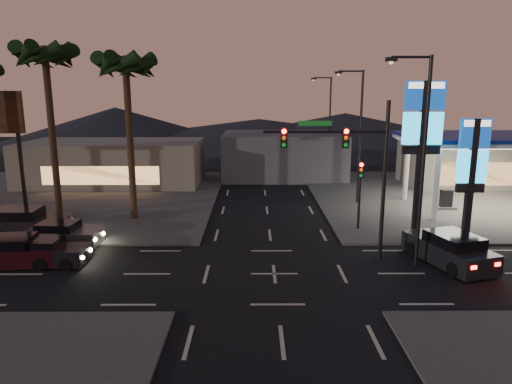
{
  "coord_description": "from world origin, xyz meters",
  "views": [
    {
      "loc": [
        -0.96,
        -20.14,
        8.3
      ],
      "look_at": [
        -0.84,
        4.39,
        3.0
      ],
      "focal_mm": 32.0,
      "sensor_mm": 36.0,
      "label": 1
    }
  ],
  "objects_px": {
    "pylon_sign_tall": "(423,128)",
    "car_lane_a_mid": "(15,252)",
    "gas_station": "(494,140)",
    "car_lane_b_mid": "(23,223)",
    "suv_station": "(449,249)",
    "traffic_signal_mast": "(350,158)",
    "pylon_sign_short": "(472,162)",
    "car_lane_b_front": "(63,235)",
    "car_lane_a_front": "(45,253)"
  },
  "relations": [
    {
      "from": "car_lane_b_front",
      "to": "suv_station",
      "type": "xyz_separation_m",
      "value": [
        20.32,
        -2.91,
        0.13
      ]
    },
    {
      "from": "pylon_sign_short",
      "to": "car_lane_a_mid",
      "type": "height_order",
      "value": "pylon_sign_short"
    },
    {
      "from": "car_lane_a_mid",
      "to": "suv_station",
      "type": "distance_m",
      "value": 21.43
    },
    {
      "from": "suv_station",
      "to": "car_lane_a_front",
      "type": "bearing_deg",
      "value": 179.93
    },
    {
      "from": "car_lane_a_mid",
      "to": "suv_station",
      "type": "relative_size",
      "value": 0.88
    },
    {
      "from": "gas_station",
      "to": "suv_station",
      "type": "xyz_separation_m",
      "value": [
        -7.28,
        -10.75,
        -4.33
      ]
    },
    {
      "from": "pylon_sign_short",
      "to": "car_lane_a_front",
      "type": "bearing_deg",
      "value": -171.78
    },
    {
      "from": "car_lane_a_mid",
      "to": "car_lane_b_mid",
      "type": "distance_m",
      "value": 5.11
    },
    {
      "from": "car_lane_b_front",
      "to": "gas_station",
      "type": "bearing_deg",
      "value": 15.86
    },
    {
      "from": "car_lane_a_front",
      "to": "pylon_sign_tall",
      "type": "bearing_deg",
      "value": 12.04
    },
    {
      "from": "gas_station",
      "to": "pylon_sign_short",
      "type": "relative_size",
      "value": 1.74
    },
    {
      "from": "traffic_signal_mast",
      "to": "car_lane_b_mid",
      "type": "distance_m",
      "value": 19.33
    },
    {
      "from": "pylon_sign_tall",
      "to": "traffic_signal_mast",
      "type": "distance_m",
      "value": 6.02
    },
    {
      "from": "car_lane_a_mid",
      "to": "car_lane_b_front",
      "type": "distance_m",
      "value": 3.17
    },
    {
      "from": "pylon_sign_tall",
      "to": "car_lane_a_front",
      "type": "distance_m",
      "value": 21.06
    },
    {
      "from": "car_lane_a_mid",
      "to": "gas_station",
      "type": "bearing_deg",
      "value": 20.62
    },
    {
      "from": "traffic_signal_mast",
      "to": "suv_station",
      "type": "distance_m",
      "value": 6.72
    },
    {
      "from": "traffic_signal_mast",
      "to": "gas_station",
      "type": "bearing_deg",
      "value": 39.28
    },
    {
      "from": "traffic_signal_mast",
      "to": "car_lane_a_mid",
      "type": "relative_size",
      "value": 1.73
    },
    {
      "from": "pylon_sign_short",
      "to": "suv_station",
      "type": "distance_m",
      "value": 5.56
    },
    {
      "from": "car_lane_b_front",
      "to": "car_lane_b_mid",
      "type": "xyz_separation_m",
      "value": [
        -3.04,
        1.76,
        0.15
      ]
    },
    {
      "from": "car_lane_b_mid",
      "to": "traffic_signal_mast",
      "type": "bearing_deg",
      "value": -12.09
    },
    {
      "from": "gas_station",
      "to": "car_lane_a_mid",
      "type": "relative_size",
      "value": 2.64
    },
    {
      "from": "gas_station",
      "to": "car_lane_b_mid",
      "type": "distance_m",
      "value": 31.52
    },
    {
      "from": "gas_station",
      "to": "pylon_sign_short",
      "type": "distance_m",
      "value": 9.02
    },
    {
      "from": "car_lane_b_front",
      "to": "suv_station",
      "type": "height_order",
      "value": "suv_station"
    },
    {
      "from": "car_lane_b_mid",
      "to": "suv_station",
      "type": "bearing_deg",
      "value": -11.32
    },
    {
      "from": "pylon_sign_short",
      "to": "car_lane_b_mid",
      "type": "bearing_deg",
      "value": 176.81
    },
    {
      "from": "gas_station",
      "to": "car_lane_b_mid",
      "type": "xyz_separation_m",
      "value": [
        -30.63,
        -6.07,
        -4.3
      ]
    },
    {
      "from": "suv_station",
      "to": "pylon_sign_short",
      "type": "bearing_deg",
      "value": 54.97
    },
    {
      "from": "car_lane_a_mid",
      "to": "suv_station",
      "type": "bearing_deg",
      "value": 0.14
    },
    {
      "from": "car_lane_b_mid",
      "to": "pylon_sign_short",
      "type": "bearing_deg",
      "value": -3.19
    },
    {
      "from": "car_lane_b_front",
      "to": "traffic_signal_mast",
      "type": "bearing_deg",
      "value": -8.06
    },
    {
      "from": "traffic_signal_mast",
      "to": "car_lane_a_mid",
      "type": "xyz_separation_m",
      "value": [
        -16.47,
        -0.79,
        -4.54
      ]
    },
    {
      "from": "traffic_signal_mast",
      "to": "car_lane_b_mid",
      "type": "xyz_separation_m",
      "value": [
        -18.39,
        3.94,
        -4.44
      ]
    },
    {
      "from": "pylon_sign_tall",
      "to": "car_lane_b_front",
      "type": "distance_m",
      "value": 20.95
    },
    {
      "from": "gas_station",
      "to": "suv_station",
      "type": "relative_size",
      "value": 2.33
    },
    {
      "from": "car_lane_a_mid",
      "to": "pylon_sign_short",
      "type": "bearing_deg",
      "value": 7.92
    },
    {
      "from": "car_lane_b_front",
      "to": "car_lane_b_mid",
      "type": "height_order",
      "value": "car_lane_b_mid"
    },
    {
      "from": "car_lane_a_mid",
      "to": "pylon_sign_tall",
      "type": "bearing_deg",
      "value": 11.46
    },
    {
      "from": "pylon_sign_tall",
      "to": "pylon_sign_short",
      "type": "distance_m",
      "value": 3.2
    },
    {
      "from": "car_lane_a_front",
      "to": "car_lane_b_front",
      "type": "distance_m",
      "value": 2.9
    },
    {
      "from": "gas_station",
      "to": "pylon_sign_tall",
      "type": "height_order",
      "value": "pylon_sign_tall"
    },
    {
      "from": "pylon_sign_short",
      "to": "car_lane_a_mid",
      "type": "distance_m",
      "value": 24.26
    },
    {
      "from": "pylon_sign_tall",
      "to": "car_lane_a_mid",
      "type": "height_order",
      "value": "pylon_sign_tall"
    },
    {
      "from": "pylon_sign_tall",
      "to": "pylon_sign_short",
      "type": "xyz_separation_m",
      "value": [
        2.5,
        -1.0,
        -1.74
      ]
    },
    {
      "from": "car_lane_a_front",
      "to": "car_lane_a_mid",
      "type": "relative_size",
      "value": 0.89
    },
    {
      "from": "car_lane_a_front",
      "to": "car_lane_b_front",
      "type": "xyz_separation_m",
      "value": [
        -0.29,
        2.89,
        0.01
      ]
    },
    {
      "from": "car_lane_b_front",
      "to": "car_lane_b_mid",
      "type": "distance_m",
      "value": 3.52
    },
    {
      "from": "gas_station",
      "to": "car_lane_a_front",
      "type": "xyz_separation_m",
      "value": [
        -27.31,
        -10.72,
        -4.46
      ]
    }
  ]
}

